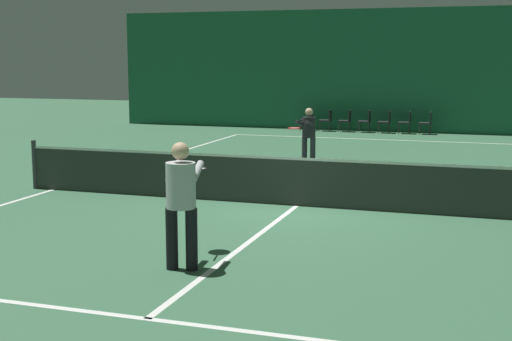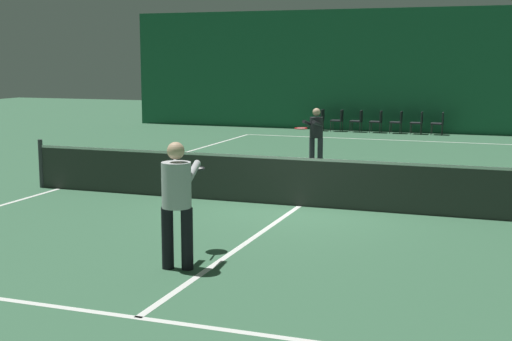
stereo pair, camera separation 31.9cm
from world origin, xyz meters
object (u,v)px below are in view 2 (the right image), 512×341
Objects in this scene: player_far at (316,132)px; courtside_chair_0 at (320,118)px; courtside_chair_2 at (358,120)px; courtside_chair_3 at (378,120)px; courtside_chair_1 at (339,119)px; courtside_chair_4 at (398,121)px; tennis_net at (300,180)px; courtside_chair_6 at (439,122)px; player_near at (177,195)px; courtside_chair_5 at (418,121)px.

player_far reaches higher than courtside_chair_0.
courtside_chair_2 and courtside_chair_3 have the same top height.
courtside_chair_1 is at bearing -90.00° from courtside_chair_2.
courtside_chair_3 is 1.00× the size of courtside_chair_4.
courtside_chair_3 is (0.04, 9.06, -0.41)m from player_far.
courtside_chair_2 is at bearing 97.19° from tennis_net.
courtside_chair_1 is 0.77m from courtside_chair_2.
courtside_chair_3 is 1.00× the size of courtside_chair_6.
courtside_chair_1 is 1.00× the size of courtside_chair_4.
courtside_chair_0 and courtside_chair_4 have the same top height.
player_near reaches higher than courtside_chair_2.
courtside_chair_0 and courtside_chair_1 have the same top height.
courtside_chair_2 and courtside_chair_4 have the same top height.
courtside_chair_6 is at bearing 90.00° from courtside_chair_1.
courtside_chair_2 is 1.00× the size of courtside_chair_3.
courtside_chair_6 is (1.68, 18.74, -0.53)m from player_near.
courtside_chair_0 is at bearing -90.00° from courtside_chair_6.
player_near is (-0.41, -4.52, 0.50)m from tennis_net.
courtside_chair_1 is at bearing 100.21° from tennis_net.
player_far is 1.83× the size of courtside_chair_1.
courtside_chair_0 is 1.00× the size of courtside_chair_3.
courtside_chair_2 is 1.00× the size of courtside_chair_5.
player_far is at bearing -5.11° from courtside_chair_4.
tennis_net reaches higher than courtside_chair_1.
courtside_chair_5 is 0.77m from courtside_chair_6.
player_near is 9.70m from player_far.
tennis_net is 14.29× the size of courtside_chair_4.
courtside_chair_1 is at bearing 90.00° from courtside_chair_0.
courtside_chair_4 is (1.53, 0.00, 0.00)m from courtside_chair_2.
tennis_net reaches higher than courtside_chair_3.
courtside_chair_0 is 1.00× the size of courtside_chair_6.
courtside_chair_1 is at bearing -4.73° from player_near.
courtside_chair_4 is at bearing -175.75° from player_far.
player_near is 2.08× the size of courtside_chair_0.
tennis_net is 14.27m from courtside_chair_6.
player_far is 1.83× the size of courtside_chair_4.
player_near reaches higher than courtside_chair_0.
player_far is 1.83× the size of courtside_chair_2.
courtside_chair_4 is at bearing 90.00° from courtside_chair_0.
player_near is at bearing -5.12° from courtside_chair_6.
courtside_chair_0 is 3.84m from courtside_chair_5.
courtside_chair_5 is (0.51, 14.21, -0.03)m from tennis_net.
tennis_net is 14.60m from courtside_chair_0.
tennis_net is at bearing 1.05° from courtside_chair_4.
player_far is at bearing 13.99° from courtside_chair_0.
courtside_chair_5 is (1.58, 9.06, -0.41)m from player_far.
courtside_chair_0 is (-2.92, 18.74, -0.53)m from player_near.
courtside_chair_0 and courtside_chair_3 have the same top height.
courtside_chair_2 is (-0.72, 9.06, -0.41)m from player_far.
player_far reaches higher than courtside_chair_4.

